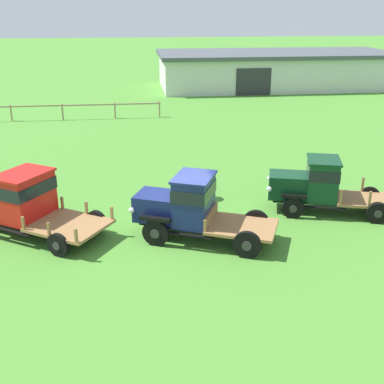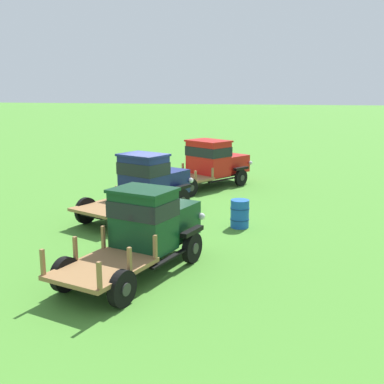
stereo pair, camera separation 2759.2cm
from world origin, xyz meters
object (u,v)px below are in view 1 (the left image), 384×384
object	(u,v)px
farm_shed	(276,69)
vintage_truck_foreground_near	(22,200)
vintage_truck_second_in_line	(189,206)
vintage_truck_midrow_center	(317,185)
oil_drum_beside_row	(201,188)

from	to	relation	value
farm_shed	vintage_truck_foreground_near	size ratio (longest dim) A/B	4.24
vintage_truck_foreground_near	farm_shed	bearing A→B (deg)	59.91
vintage_truck_second_in_line	vintage_truck_midrow_center	xyz separation A→B (m)	(5.17, 1.72, -0.09)
vintage_truck_midrow_center	oil_drum_beside_row	bearing A→B (deg)	156.44
vintage_truck_second_in_line	vintage_truck_midrow_center	world-z (taller)	vintage_truck_second_in_line
oil_drum_beside_row	vintage_truck_midrow_center	bearing A→B (deg)	-23.56
farm_shed	oil_drum_beside_row	bearing A→B (deg)	-111.58
oil_drum_beside_row	farm_shed	bearing A→B (deg)	68.42
vintage_truck_foreground_near	vintage_truck_second_in_line	bearing A→B (deg)	-12.77
farm_shed	vintage_truck_second_in_line	bearing A→B (deg)	-110.84
farm_shed	oil_drum_beside_row	size ratio (longest dim) A/B	24.63
vintage_truck_second_in_line	vintage_truck_midrow_center	size ratio (longest dim) A/B	1.01
vintage_truck_foreground_near	vintage_truck_midrow_center	world-z (taller)	vintage_truck_foreground_near
vintage_truck_second_in_line	vintage_truck_foreground_near	bearing A→B (deg)	167.23
farm_shed	oil_drum_beside_row	distance (m)	31.52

